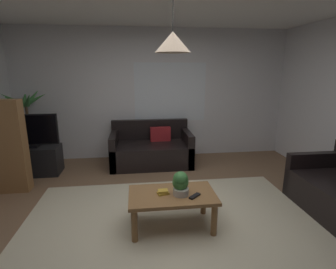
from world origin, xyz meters
TOP-DOWN VIEW (x-y plane):
  - floor at (0.00, 0.00)m, footprint 5.49×5.24m
  - rug at (0.00, -0.20)m, footprint 3.57×2.88m
  - wall_back at (0.00, 2.65)m, footprint 5.61×0.06m
  - window_pane at (0.34, 2.62)m, footprint 1.46×0.01m
  - couch_under_window at (-0.10, 2.13)m, footprint 1.53×0.86m
  - coffee_table at (0.01, -0.01)m, footprint 1.00×0.58m
  - book_on_table_0 at (-0.10, -0.01)m, footprint 0.15×0.12m
  - book_on_table_1 at (-0.10, -0.01)m, footprint 0.11×0.08m
  - remote_on_table_0 at (0.25, -0.13)m, footprint 0.15×0.14m
  - potted_plant_on_table at (0.10, -0.04)m, footprint 0.19×0.20m
  - tv_stand at (-2.20, 1.87)m, footprint 0.90×0.44m
  - tv at (-2.20, 1.85)m, footprint 0.94×0.16m
  - potted_palm_corner at (-2.39, 2.34)m, footprint 0.83×0.83m
  - bookshelf_corner at (-2.38, 1.21)m, footprint 0.70×0.31m
  - pendant_lamp at (0.01, -0.01)m, footprint 0.37×0.37m

SIDE VIEW (x-z plane):
  - floor at x=0.00m, z-range -0.02..0.00m
  - rug at x=0.00m, z-range 0.00..0.01m
  - tv_stand at x=-2.20m, z-range 0.00..0.50m
  - couch_under_window at x=-0.10m, z-range -0.14..0.68m
  - coffee_table at x=0.01m, z-range 0.14..0.56m
  - book_on_table_0 at x=-0.10m, z-range 0.42..0.44m
  - remote_on_table_0 at x=0.25m, z-range 0.42..0.45m
  - book_on_table_1 at x=-0.10m, z-range 0.44..0.47m
  - potted_plant_on_table at x=0.10m, z-range 0.43..0.70m
  - potted_palm_corner at x=-2.39m, z-range -0.07..1.42m
  - bookshelf_corner at x=-2.38m, z-range 0.01..1.41m
  - tv at x=-2.20m, z-range 0.51..1.09m
  - wall_back at x=0.00m, z-range 0.00..2.61m
  - window_pane at x=0.34m, z-range 0.76..1.94m
  - pendant_lamp at x=0.01m, z-range 1.77..2.40m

